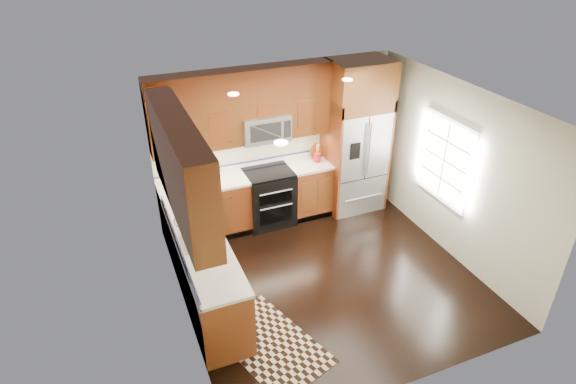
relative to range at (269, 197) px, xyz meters
name	(u,v)px	position (x,y,z in m)	size (l,w,h in m)	color
ground	(326,276)	(0.25, -1.67, -0.47)	(4.00, 4.00, 0.00)	black
wall_back	(275,141)	(0.25, 0.33, 0.83)	(4.00, 0.02, 2.60)	beige
wall_left	(177,231)	(-1.75, -1.67, 0.83)	(0.02, 4.00, 2.60)	beige
wall_right	(454,172)	(2.25, -1.67, 0.83)	(0.02, 4.00, 2.60)	beige
window	(445,160)	(2.23, -1.47, 0.93)	(0.04, 1.10, 1.30)	white
base_cabinets	(224,236)	(-0.98, -0.77, -0.02)	(2.85, 3.00, 0.90)	brown
countertop	(230,203)	(-0.84, -0.65, 0.45)	(2.86, 3.01, 0.04)	beige
upper_cabinets	(219,130)	(-0.90, -0.58, 1.56)	(2.85, 3.00, 1.15)	brown
range	(269,197)	(0.00, 0.00, 0.00)	(0.76, 0.67, 0.95)	black
microwave	(265,127)	(0.00, 0.13, 1.19)	(0.76, 0.40, 0.42)	#B2B2B7
refrigerator	(356,137)	(1.55, -0.04, 0.83)	(0.98, 0.75, 2.60)	#B2B2B7
sink_faucet	(198,238)	(-1.48, -1.44, 0.52)	(0.54, 0.44, 0.37)	#B2B2B7
rug	(270,344)	(-0.95, -2.55, -0.46)	(0.88, 1.47, 0.01)	black
knife_block	(207,172)	(-0.97, 0.14, 0.59)	(0.14, 0.17, 0.29)	tan
utensil_crock	(317,156)	(0.89, 0.04, 0.58)	(0.14, 0.14, 0.32)	#AE1520
cutting_board	(316,158)	(0.93, 0.16, 0.48)	(0.29, 0.29, 0.02)	brown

